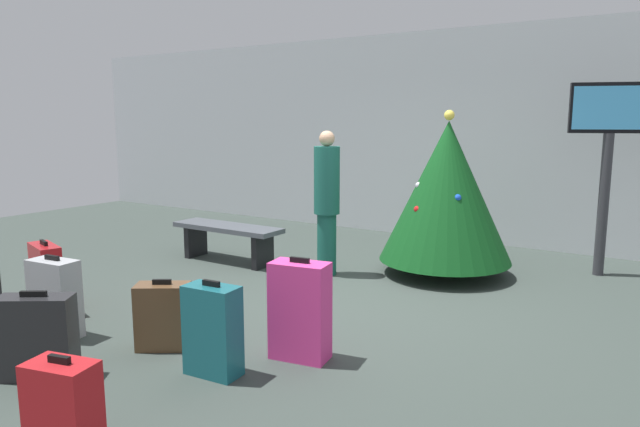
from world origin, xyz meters
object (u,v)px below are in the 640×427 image
suitcase_0 (37,337)px  suitcase_2 (213,330)px  suitcase_3 (63,413)px  flight_info_kiosk (608,142)px  traveller_0 (327,199)px  suitcase_7 (47,279)px  suitcase_5 (163,316)px  suitcase_1 (55,298)px  waiting_bench (228,234)px  holiday_tree (447,192)px  suitcase_6 (300,311)px

suitcase_0 → suitcase_2: 1.23m
suitcase_3 → flight_info_kiosk: bearing=71.8°
traveller_0 → suitcase_7: size_ratio=2.43×
suitcase_5 → suitcase_3: bearing=-60.9°
suitcase_2 → suitcase_1: bearing=-173.9°
traveller_0 → suitcase_1: traveller_0 is taller
waiting_bench → suitcase_0: bearing=-70.6°
holiday_tree → suitcase_0: holiday_tree is taller
traveller_0 → suitcase_3: bearing=-77.9°
suitcase_0 → suitcase_3: (1.10, -0.52, -0.02)m
suitcase_1 → suitcase_7: 0.71m
suitcase_1 → suitcase_6: size_ratio=0.88×
suitcase_5 → suitcase_6: bearing=22.6°
holiday_tree → suitcase_2: bearing=-96.7°
suitcase_1 → suitcase_0: bearing=-40.9°
suitcase_1 → suitcase_2: suitcase_1 is taller
waiting_bench → traveller_0: traveller_0 is taller
traveller_0 → suitcase_5: (0.09, -2.59, -0.63)m
suitcase_2 → suitcase_6: (0.36, 0.57, 0.05)m
holiday_tree → suitcase_3: size_ratio=3.18×
waiting_bench → traveller_0: 1.51m
holiday_tree → waiting_bench: 2.81m
waiting_bench → suitcase_7: 2.42m
suitcase_3 → suitcase_6: bearing=81.5°
flight_info_kiosk → waiting_bench: (-4.12, -1.90, -1.20)m
waiting_bench → suitcase_5: bearing=-58.4°
holiday_tree → suitcase_1: (-2.04, -3.68, -0.66)m
holiday_tree → suitcase_2: (-0.41, -3.50, -0.66)m
suitcase_1 → suitcase_3: suitcase_1 is taller
suitcase_6 → holiday_tree: bearing=89.0°
suitcase_2 → flight_info_kiosk: bearing=66.3°
holiday_tree → suitcase_1: holiday_tree is taller
flight_info_kiosk → suitcase_2: 5.03m
traveller_0 → waiting_bench: bearing=-173.1°
suitcase_1 → suitcase_5: (0.96, 0.32, -0.07)m
waiting_bench → suitcase_1: bearing=-79.0°
suitcase_1 → suitcase_7: (-0.64, 0.32, -0.00)m
suitcase_5 → suitcase_6: (1.03, 0.43, 0.11)m
suitcase_7 → waiting_bench: bearing=87.5°
traveller_0 → suitcase_5: 2.67m
suitcase_2 → holiday_tree: bearing=83.3°
holiday_tree → suitcase_6: 2.99m
holiday_tree → waiting_bench: size_ratio=1.26×
flight_info_kiosk → waiting_bench: size_ratio=1.46×
traveller_0 → suitcase_0: traveller_0 is taller
suitcase_5 → suitcase_7: bearing=179.9°
suitcase_2 → suitcase_3: bearing=-85.7°
suitcase_5 → suitcase_7: 1.60m
waiting_bench → suitcase_3: 4.42m
holiday_tree → traveller_0: bearing=-146.8°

